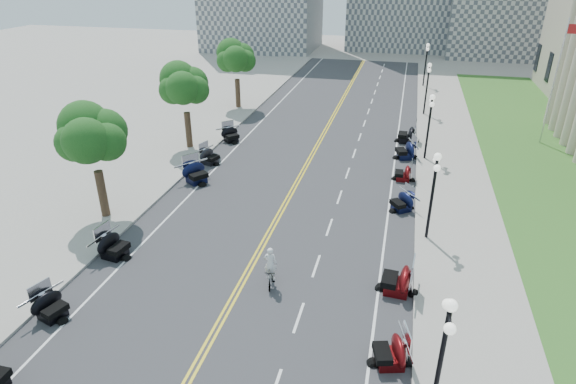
# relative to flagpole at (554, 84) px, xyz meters

# --- Properties ---
(ground) EXTENTS (160.00, 160.00, 0.00)m
(ground) POSITION_rel_flagpole_xyz_m (-18.00, -22.00, -5.00)
(ground) COLOR gray
(road) EXTENTS (16.00, 90.00, 0.01)m
(road) POSITION_rel_flagpole_xyz_m (-18.00, -12.00, -5.00)
(road) COLOR #333335
(road) RESTS_ON ground
(centerline_yellow_a) EXTENTS (0.12, 90.00, 0.00)m
(centerline_yellow_a) POSITION_rel_flagpole_xyz_m (-18.12, -12.00, -4.99)
(centerline_yellow_a) COLOR yellow
(centerline_yellow_a) RESTS_ON road
(centerline_yellow_b) EXTENTS (0.12, 90.00, 0.00)m
(centerline_yellow_b) POSITION_rel_flagpole_xyz_m (-17.88, -12.00, -4.99)
(centerline_yellow_b) COLOR yellow
(centerline_yellow_b) RESTS_ON road
(edge_line_north) EXTENTS (0.12, 90.00, 0.00)m
(edge_line_north) POSITION_rel_flagpole_xyz_m (-11.60, -12.00, -4.99)
(edge_line_north) COLOR white
(edge_line_north) RESTS_ON road
(edge_line_south) EXTENTS (0.12, 90.00, 0.00)m
(edge_line_south) POSITION_rel_flagpole_xyz_m (-24.40, -12.00, -4.99)
(edge_line_south) COLOR white
(edge_line_south) RESTS_ON road
(lane_dash_5) EXTENTS (0.12, 2.00, 0.00)m
(lane_dash_5) POSITION_rel_flagpole_xyz_m (-14.80, -26.00, -4.99)
(lane_dash_5) COLOR white
(lane_dash_5) RESTS_ON road
(lane_dash_6) EXTENTS (0.12, 2.00, 0.00)m
(lane_dash_6) POSITION_rel_flagpole_xyz_m (-14.80, -22.00, -4.99)
(lane_dash_6) COLOR white
(lane_dash_6) RESTS_ON road
(lane_dash_7) EXTENTS (0.12, 2.00, 0.00)m
(lane_dash_7) POSITION_rel_flagpole_xyz_m (-14.80, -18.00, -4.99)
(lane_dash_7) COLOR white
(lane_dash_7) RESTS_ON road
(lane_dash_8) EXTENTS (0.12, 2.00, 0.00)m
(lane_dash_8) POSITION_rel_flagpole_xyz_m (-14.80, -14.00, -4.99)
(lane_dash_8) COLOR white
(lane_dash_8) RESTS_ON road
(lane_dash_9) EXTENTS (0.12, 2.00, 0.00)m
(lane_dash_9) POSITION_rel_flagpole_xyz_m (-14.80, -10.00, -4.99)
(lane_dash_9) COLOR white
(lane_dash_9) RESTS_ON road
(lane_dash_10) EXTENTS (0.12, 2.00, 0.00)m
(lane_dash_10) POSITION_rel_flagpole_xyz_m (-14.80, -6.00, -4.99)
(lane_dash_10) COLOR white
(lane_dash_10) RESTS_ON road
(lane_dash_11) EXTENTS (0.12, 2.00, 0.00)m
(lane_dash_11) POSITION_rel_flagpole_xyz_m (-14.80, -2.00, -4.99)
(lane_dash_11) COLOR white
(lane_dash_11) RESTS_ON road
(lane_dash_12) EXTENTS (0.12, 2.00, 0.00)m
(lane_dash_12) POSITION_rel_flagpole_xyz_m (-14.80, 2.00, -4.99)
(lane_dash_12) COLOR white
(lane_dash_12) RESTS_ON road
(lane_dash_13) EXTENTS (0.12, 2.00, 0.00)m
(lane_dash_13) POSITION_rel_flagpole_xyz_m (-14.80, 6.00, -4.99)
(lane_dash_13) COLOR white
(lane_dash_13) RESTS_ON road
(lane_dash_14) EXTENTS (0.12, 2.00, 0.00)m
(lane_dash_14) POSITION_rel_flagpole_xyz_m (-14.80, 10.00, -4.99)
(lane_dash_14) COLOR white
(lane_dash_14) RESTS_ON road
(lane_dash_15) EXTENTS (0.12, 2.00, 0.00)m
(lane_dash_15) POSITION_rel_flagpole_xyz_m (-14.80, 14.00, -4.99)
(lane_dash_15) COLOR white
(lane_dash_15) RESTS_ON road
(lane_dash_16) EXTENTS (0.12, 2.00, 0.00)m
(lane_dash_16) POSITION_rel_flagpole_xyz_m (-14.80, 18.00, -4.99)
(lane_dash_16) COLOR white
(lane_dash_16) RESTS_ON road
(lane_dash_17) EXTENTS (0.12, 2.00, 0.00)m
(lane_dash_17) POSITION_rel_flagpole_xyz_m (-14.80, 22.00, -4.99)
(lane_dash_17) COLOR white
(lane_dash_17) RESTS_ON road
(lane_dash_18) EXTENTS (0.12, 2.00, 0.00)m
(lane_dash_18) POSITION_rel_flagpole_xyz_m (-14.80, 26.00, -4.99)
(lane_dash_18) COLOR white
(lane_dash_18) RESTS_ON road
(lane_dash_19) EXTENTS (0.12, 2.00, 0.00)m
(lane_dash_19) POSITION_rel_flagpole_xyz_m (-14.80, 30.00, -4.99)
(lane_dash_19) COLOR white
(lane_dash_19) RESTS_ON road
(sidewalk_north) EXTENTS (5.00, 90.00, 0.15)m
(sidewalk_north) POSITION_rel_flagpole_xyz_m (-7.50, -12.00, -4.92)
(sidewalk_north) COLOR #9E9991
(sidewalk_north) RESTS_ON ground
(sidewalk_south) EXTENTS (5.00, 90.00, 0.15)m
(sidewalk_south) POSITION_rel_flagpole_xyz_m (-28.50, -12.00, -4.92)
(sidewalk_south) COLOR #9E9991
(sidewalk_south) RESTS_ON ground
(lawn) EXTENTS (9.00, 60.00, 0.10)m
(lawn) POSITION_rel_flagpole_xyz_m (-0.50, -4.00, -4.95)
(lawn) COLOR #356023
(lawn) RESTS_ON ground
(street_lamp_1) EXTENTS (0.50, 1.20, 4.90)m
(street_lamp_1) POSITION_rel_flagpole_xyz_m (-9.40, -30.00, -2.40)
(street_lamp_1) COLOR black
(street_lamp_1) RESTS_ON sidewalk_north
(street_lamp_2) EXTENTS (0.50, 1.20, 4.90)m
(street_lamp_2) POSITION_rel_flagpole_xyz_m (-9.40, -18.00, -2.40)
(street_lamp_2) COLOR black
(street_lamp_2) RESTS_ON sidewalk_north
(street_lamp_3) EXTENTS (0.50, 1.20, 4.90)m
(street_lamp_3) POSITION_rel_flagpole_xyz_m (-9.40, -6.00, -2.40)
(street_lamp_3) COLOR black
(street_lamp_3) RESTS_ON sidewalk_north
(street_lamp_4) EXTENTS (0.50, 1.20, 4.90)m
(street_lamp_4) POSITION_rel_flagpole_xyz_m (-9.40, 6.00, -2.40)
(street_lamp_4) COLOR black
(street_lamp_4) RESTS_ON sidewalk_north
(street_lamp_5) EXTENTS (0.50, 1.20, 4.90)m
(street_lamp_5) POSITION_rel_flagpole_xyz_m (-9.40, 18.00, -2.40)
(street_lamp_5) COLOR black
(street_lamp_5) RESTS_ON sidewalk_north
(flagpole) EXTENTS (1.10, 0.20, 10.00)m
(flagpole) POSITION_rel_flagpole_xyz_m (0.00, 0.00, 0.00)
(flagpole) COLOR silver
(flagpole) RESTS_ON ground
(tree_2) EXTENTS (4.80, 4.80, 9.20)m
(tree_2) POSITION_rel_flagpole_xyz_m (-28.00, -20.00, -0.25)
(tree_2) COLOR #235619
(tree_2) RESTS_ON sidewalk_south
(tree_3) EXTENTS (4.80, 4.80, 9.20)m
(tree_3) POSITION_rel_flagpole_xyz_m (-28.00, -8.00, -0.25)
(tree_3) COLOR #235619
(tree_3) RESTS_ON sidewalk_south
(tree_4) EXTENTS (4.80, 4.80, 9.20)m
(tree_4) POSITION_rel_flagpole_xyz_m (-28.00, 4.00, -0.25)
(tree_4) COLOR #235619
(tree_4) RESTS_ON sidewalk_south
(motorcycle_n_4) EXTENTS (2.37, 2.37, 1.35)m
(motorcycle_n_4) POSITION_rel_flagpole_xyz_m (-10.85, -27.72, -4.33)
(motorcycle_n_4) COLOR #590A0C
(motorcycle_n_4) RESTS_ON road
(motorcycle_n_5) EXTENTS (2.33, 2.33, 1.52)m
(motorcycle_n_5) POSITION_rel_flagpole_xyz_m (-10.80, -23.14, -4.24)
(motorcycle_n_5) COLOR #590A0C
(motorcycle_n_5) RESTS_ON road
(motorcycle_n_7) EXTENTS (2.58, 2.58, 1.29)m
(motorcycle_n_7) POSITION_rel_flagpole_xyz_m (-10.86, -14.86, -4.36)
(motorcycle_n_7) COLOR black
(motorcycle_n_7) RESTS_ON road
(motorcycle_n_8) EXTENTS (1.78, 1.78, 1.23)m
(motorcycle_n_8) POSITION_rel_flagpole_xyz_m (-10.90, -10.28, -4.38)
(motorcycle_n_8) COLOR #590A0C
(motorcycle_n_8) RESTS_ON road
(motorcycle_n_9) EXTENTS (2.68, 2.68, 1.49)m
(motorcycle_n_9) POSITION_rel_flagpole_xyz_m (-10.87, -6.08, -4.26)
(motorcycle_n_9) COLOR black
(motorcycle_n_9) RESTS_ON road
(motorcycle_n_10) EXTENTS (2.34, 2.34, 1.57)m
(motorcycle_n_10) POSITION_rel_flagpole_xyz_m (-10.85, -2.36, -4.22)
(motorcycle_n_10) COLOR black
(motorcycle_n_10) RESTS_ON road
(motorcycle_s_4) EXTENTS (2.33, 2.33, 1.29)m
(motorcycle_s_4) POSITION_rel_flagpole_xyz_m (-25.13, -28.52, -4.35)
(motorcycle_s_4) COLOR black
(motorcycle_s_4) RESTS_ON road
(motorcycle_s_5) EXTENTS (2.31, 2.31, 1.42)m
(motorcycle_s_5) POSITION_rel_flagpole_xyz_m (-25.14, -23.66, -4.29)
(motorcycle_s_5) COLOR black
(motorcycle_s_5) RESTS_ON road
(motorcycle_s_7) EXTENTS (3.11, 3.11, 1.55)m
(motorcycle_s_7) POSITION_rel_flagpole_xyz_m (-24.76, -14.08, -4.22)
(motorcycle_s_7) COLOR black
(motorcycle_s_7) RESTS_ON road
(motorcycle_s_8) EXTENTS (2.34, 2.34, 1.30)m
(motorcycle_s_8) POSITION_rel_flagpole_xyz_m (-25.14, -10.72, -4.35)
(motorcycle_s_8) COLOR black
(motorcycle_s_8) RESTS_ON road
(motorcycle_s_9) EXTENTS (2.74, 2.74, 1.36)m
(motorcycle_s_9) POSITION_rel_flagpole_xyz_m (-25.26, -5.72, -4.32)
(motorcycle_s_9) COLOR black
(motorcycle_s_9) RESTS_ON road
(bicycle) EXTENTS (0.73, 1.67, 0.97)m
(bicycle) POSITION_rel_flagpole_xyz_m (-16.61, -24.04, -4.52)
(bicycle) COLOR #A51414
(bicycle) RESTS_ON road
(cyclist_rider) EXTENTS (0.62, 0.41, 1.71)m
(cyclist_rider) POSITION_rel_flagpole_xyz_m (-16.61, -24.04, -3.18)
(cyclist_rider) COLOR white
(cyclist_rider) RESTS_ON bicycle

